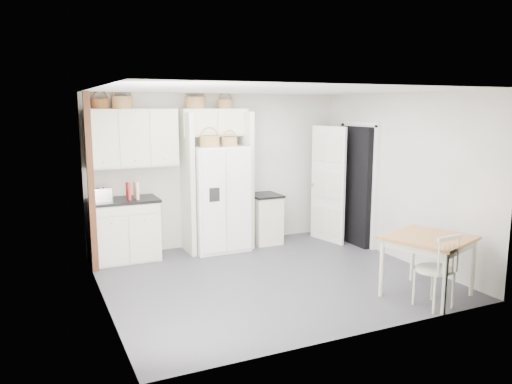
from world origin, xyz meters
name	(u,v)px	position (x,y,z in m)	size (l,w,h in m)	color
floor	(270,277)	(0.00, 0.00, 0.00)	(4.50, 4.50, 0.00)	#3C3A44
ceiling	(271,90)	(0.00, 0.00, 2.60)	(4.50, 4.50, 0.00)	white
wall_back	(219,170)	(0.00, 2.00, 1.30)	(4.50, 4.50, 0.00)	#B1ADA1
wall_left	(100,199)	(-2.25, 0.00, 1.30)	(4.00, 4.00, 0.00)	#B1ADA1
wall_right	(400,177)	(2.25, 0.00, 1.30)	(4.00, 4.00, 0.00)	#B1ADA1
refrigerator	(218,198)	(-0.15, 1.65, 0.87)	(0.90, 0.73, 1.75)	white
base_cab_left	(125,231)	(-1.70, 1.70, 0.47)	(1.01, 0.64, 0.93)	beige
base_cab_right	(265,219)	(0.73, 1.70, 0.42)	(0.47, 0.57, 0.83)	beige
dining_table	(427,266)	(1.50, -1.45, 0.39)	(0.94, 0.94, 0.78)	#A97235
windsor_chair	(435,269)	(1.33, -1.75, 0.47)	(0.46, 0.41, 0.93)	beige
counter_left	(123,200)	(-1.70, 1.70, 0.95)	(1.05, 0.68, 0.04)	black
counter_right	(265,195)	(0.73, 1.70, 0.85)	(0.51, 0.61, 0.04)	black
toaster	(101,195)	(-2.04, 1.61, 1.08)	(0.30, 0.17, 0.21)	silver
cookbook_red	(128,191)	(-1.63, 1.62, 1.10)	(0.04, 0.17, 0.26)	red
cookbook_cream	(136,190)	(-1.51, 1.62, 1.11)	(0.04, 0.17, 0.26)	beige
basket_upper_a	(100,104)	(-1.95, 1.83, 2.42)	(0.26, 0.26, 0.15)	brown
basket_upper_b	(122,103)	(-1.62, 1.83, 2.44)	(0.32, 0.32, 0.19)	olive
basket_bridge_a	(195,103)	(-0.46, 1.83, 2.44)	(0.34, 0.34, 0.19)	olive
basket_bridge_b	(225,104)	(0.05, 1.83, 2.42)	(0.26, 0.26, 0.15)	olive
basket_fridge_a	(210,141)	(-0.32, 1.55, 1.83)	(0.32, 0.32, 0.17)	olive
basket_fridge_b	(229,142)	(0.02, 1.55, 1.82)	(0.26, 0.26, 0.14)	olive
upper_cabinet	(132,138)	(-1.50, 1.83, 1.90)	(1.40, 0.34, 0.90)	beige
bridge_cabinet	(214,122)	(-0.15, 1.83, 2.12)	(1.12, 0.34, 0.45)	beige
fridge_panel_left	(188,183)	(-0.66, 1.70, 1.15)	(0.08, 0.60, 2.30)	beige
fridge_panel_right	(245,180)	(0.36, 1.70, 1.15)	(0.08, 0.60, 2.30)	beige
trim_post	(91,183)	(-2.20, 1.35, 1.30)	(0.09, 0.09, 2.60)	#3D1B14
doorway_void	(356,186)	(2.16, 1.00, 1.02)	(0.18, 0.85, 2.05)	black
door_slab	(328,184)	(1.80, 1.33, 1.02)	(0.80, 0.04, 2.05)	white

